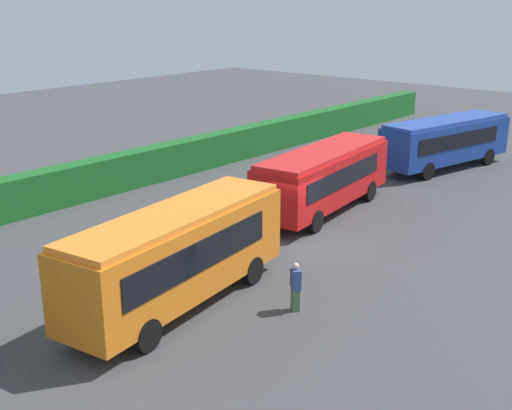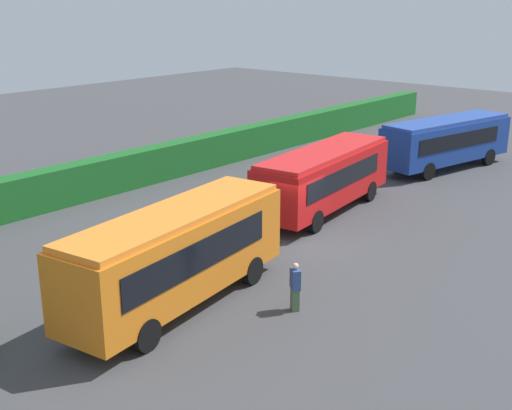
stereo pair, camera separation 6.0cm
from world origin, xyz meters
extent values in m
plane|color=#424244|center=(0.00, 0.00, 0.00)|extent=(100.09, 100.09, 0.00)
cube|color=orange|center=(-7.87, -0.55, 1.82)|extent=(9.22, 3.60, 2.54)
cube|color=orange|center=(-7.87, -0.55, 3.19)|extent=(8.93, 3.37, 0.20)
cube|color=black|center=(-8.33, 0.60, 2.12)|extent=(6.94, 1.02, 1.01)
cube|color=black|center=(-8.00, -1.78, 2.12)|extent=(6.94, 1.02, 1.01)
cube|color=black|center=(-3.41, 0.08, 2.12)|extent=(0.31, 1.93, 1.07)
cube|color=silver|center=(-3.41, 0.08, 2.91)|extent=(0.22, 1.30, 0.28)
cylinder|color=black|center=(-5.26, 0.91, 0.50)|extent=(1.03, 0.42, 1.00)
cylinder|color=black|center=(-4.96, -1.23, 0.50)|extent=(1.03, 0.42, 1.00)
cylinder|color=black|center=(-10.77, 0.14, 0.50)|extent=(1.03, 0.42, 1.00)
cylinder|color=black|center=(-10.47, -2.01, 0.50)|extent=(1.03, 0.42, 1.00)
sphere|color=silver|center=(-3.48, 0.73, 0.90)|extent=(0.22, 0.22, 0.22)
sphere|color=silver|center=(-3.30, -0.56, 0.90)|extent=(0.22, 0.22, 0.22)
cube|color=red|center=(3.48, 1.68, 1.67)|extent=(9.25, 3.56, 2.23)
cube|color=red|center=(3.48, 1.68, 2.88)|extent=(8.96, 3.33, 0.20)
cube|color=black|center=(3.03, 2.90, 1.93)|extent=(6.99, 0.89, 0.89)
cube|color=black|center=(3.33, 0.39, 1.93)|extent=(6.99, 0.89, 0.89)
cube|color=black|center=(7.97, 2.23, 1.93)|extent=(0.29, 2.03, 0.94)
cube|color=silver|center=(7.97, 2.23, 2.60)|extent=(0.20, 1.36, 0.28)
cylinder|color=black|center=(6.11, 3.15, 0.50)|extent=(1.03, 0.40, 1.00)
cylinder|color=black|center=(6.39, 0.88, 0.50)|extent=(1.03, 0.40, 1.00)
cylinder|color=black|center=(0.56, 2.48, 0.50)|extent=(1.03, 0.40, 1.00)
cylinder|color=black|center=(0.84, 0.21, 0.50)|extent=(1.03, 0.40, 1.00)
sphere|color=silver|center=(7.90, 2.91, 0.90)|extent=(0.22, 0.22, 0.22)
sphere|color=silver|center=(8.06, 1.55, 0.90)|extent=(0.22, 0.22, 0.22)
cube|color=navy|center=(14.87, 0.96, 1.66)|extent=(9.43, 4.20, 2.21)
cube|color=#2747A0|center=(14.87, 0.96, 2.86)|extent=(9.12, 3.96, 0.20)
cube|color=black|center=(14.82, 2.18, 1.92)|extent=(6.98, 1.54, 0.89)
cube|color=black|center=(14.33, -0.14, 1.92)|extent=(6.98, 1.54, 0.89)
cube|color=black|center=(19.35, -0.01, 1.92)|extent=(0.44, 1.88, 0.93)
cube|color=silver|center=(19.35, -0.01, 2.58)|extent=(0.31, 1.27, 0.28)
cylinder|color=black|center=(17.86, 1.40, 0.50)|extent=(1.04, 0.48, 1.00)
cylinder|color=black|center=(17.41, -0.68, 0.50)|extent=(1.04, 0.48, 1.00)
cylinder|color=black|center=(12.32, 2.59, 0.50)|extent=(1.04, 0.48, 1.00)
cylinder|color=black|center=(11.87, 0.51, 0.50)|extent=(1.04, 0.48, 1.00)
sphere|color=silver|center=(19.50, 0.62, 0.90)|extent=(0.22, 0.22, 0.22)
sphere|color=silver|center=(19.23, -0.64, 0.90)|extent=(0.22, 0.22, 0.22)
cube|color=olive|center=(-6.54, 1.76, 0.40)|extent=(0.30, 0.33, 0.80)
cube|color=maroon|center=(-6.54, 1.76, 1.15)|extent=(0.35, 0.49, 0.70)
sphere|color=brown|center=(-6.54, 1.76, 1.61)|extent=(0.22, 0.22, 0.22)
cube|color=#4C6B47|center=(-5.65, -3.66, 0.38)|extent=(0.37, 0.38, 0.77)
cube|color=#334C8C|center=(-5.65, -3.66, 1.10)|extent=(0.48, 0.52, 0.67)
sphere|color=beige|center=(-5.65, -3.66, 1.54)|extent=(0.21, 0.21, 0.21)
cube|color=#1A5E22|center=(0.00, 11.88, 0.95)|extent=(62.04, 1.12, 1.91)
camera|label=1|loc=(-21.26, -15.37, 9.75)|focal=46.34mm
camera|label=2|loc=(-21.22, -15.41, 9.75)|focal=46.34mm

